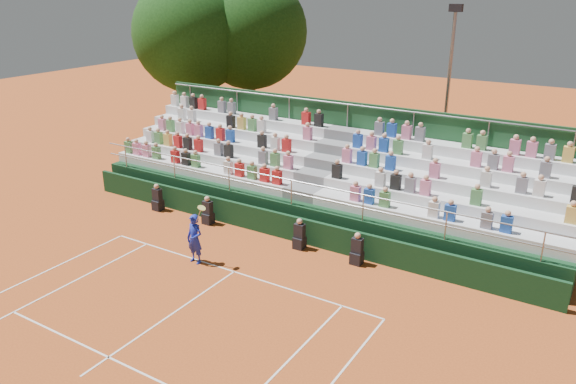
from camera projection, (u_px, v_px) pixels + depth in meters
The scene contains 8 objects.
ground at pixel (234, 272), 19.14m from camera, with size 90.00×90.00×0.00m, color #B14D1D.
courtside_wall at pixel (284, 226), 21.51m from camera, with size 20.00×0.15×1.00m, color black.
line_officials at pixel (249, 223), 21.81m from camera, with size 9.86×0.40×1.19m.
grandstand at pixel (324, 187), 23.89m from camera, with size 20.00×5.20×4.40m.
tennis_player at pixel (195, 239), 19.49m from camera, with size 0.87×0.47×2.22m.
tree_west at pixel (191, 34), 32.81m from camera, with size 6.79×6.79×9.83m.
tree_east at pixel (250, 32), 33.55m from camera, with size 6.80×6.80×9.90m.
floodlight_mast at pixel (449, 82), 26.49m from camera, with size 0.60×0.25×8.37m.
Camera 1 is at (10.50, -13.46, 9.25)m, focal length 35.00 mm.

